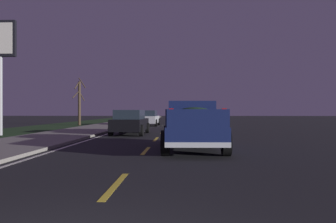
{
  "coord_description": "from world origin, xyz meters",
  "views": [
    {
      "loc": [
        -2.7,
        -1.29,
        1.47
      ],
      "look_at": [
        10.57,
        -0.78,
        1.45
      ],
      "focal_mm": 35.36,
      "sensor_mm": 36.0,
      "label": 1
    }
  ],
  "objects_px": {
    "sedan_black": "(130,122)",
    "pickup_truck": "(192,124)",
    "bare_tree_far": "(79,102)",
    "sedan_silver": "(148,118)",
    "gas_price_sign": "(0,49)"
  },
  "relations": [
    {
      "from": "bare_tree_far",
      "to": "sedan_black",
      "type": "bearing_deg",
      "value": -151.15
    },
    {
      "from": "gas_price_sign",
      "to": "sedan_silver",
      "type": "bearing_deg",
      "value": -29.47
    },
    {
      "from": "pickup_truck",
      "to": "gas_price_sign",
      "type": "xyz_separation_m",
      "value": [
        6.88,
        11.37,
        4.26
      ]
    },
    {
      "from": "gas_price_sign",
      "to": "bare_tree_far",
      "type": "xyz_separation_m",
      "value": [
        14.38,
        -0.39,
        -2.78
      ]
    },
    {
      "from": "sedan_silver",
      "to": "sedan_black",
      "type": "relative_size",
      "value": 1.0
    },
    {
      "from": "sedan_silver",
      "to": "sedan_black",
      "type": "bearing_deg",
      "value": -179.67
    },
    {
      "from": "sedan_black",
      "to": "gas_price_sign",
      "type": "height_order",
      "value": "gas_price_sign"
    },
    {
      "from": "sedan_silver",
      "to": "sedan_black",
      "type": "xyz_separation_m",
      "value": [
        -12.56,
        -0.07,
        0.0
      ]
    },
    {
      "from": "sedan_black",
      "to": "gas_price_sign",
      "type": "relative_size",
      "value": 0.64
    },
    {
      "from": "sedan_black",
      "to": "gas_price_sign",
      "type": "xyz_separation_m",
      "value": [
        -1.03,
        7.75,
        4.45
      ]
    },
    {
      "from": "pickup_truck",
      "to": "bare_tree_far",
      "type": "height_order",
      "value": "bare_tree_far"
    },
    {
      "from": "sedan_black",
      "to": "pickup_truck",
      "type": "bearing_deg",
      "value": -155.39
    },
    {
      "from": "gas_price_sign",
      "to": "bare_tree_far",
      "type": "distance_m",
      "value": 14.65
    },
    {
      "from": "pickup_truck",
      "to": "bare_tree_far",
      "type": "xyz_separation_m",
      "value": [
        21.25,
        10.98,
        1.47
      ]
    },
    {
      "from": "gas_price_sign",
      "to": "bare_tree_far",
      "type": "relative_size",
      "value": 1.4
    }
  ]
}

